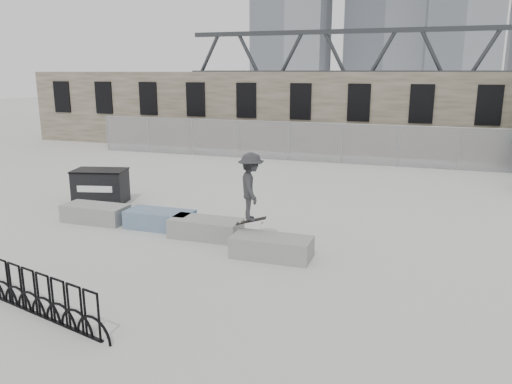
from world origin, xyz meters
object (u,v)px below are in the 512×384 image
(bike_rack, at_px, (23,289))
(skateboarder, at_px, (251,187))
(dumpster, at_px, (101,186))
(planter_far_left, at_px, (96,213))
(planter_center_right, at_px, (206,227))
(planter_offset, at_px, (272,246))
(planter_center_left, at_px, (160,219))

(bike_rack, height_order, skateboarder, skateboarder)
(dumpster, bearing_deg, planter_far_left, -72.72)
(planter_far_left, distance_m, planter_center_right, 3.86)
(planter_offset, xyz_separation_m, bike_rack, (-3.78, -4.25, 0.15))
(planter_far_left, bearing_deg, dumpster, 121.16)
(skateboarder, bearing_deg, planter_center_left, 50.00)
(dumpster, bearing_deg, planter_center_right, -38.52)
(planter_center_left, bearing_deg, planter_center_right, -11.86)
(bike_rack, bearing_deg, dumpster, 115.14)
(planter_center_left, bearing_deg, planter_far_left, -178.80)
(planter_offset, relative_size, bike_rack, 0.42)
(planter_far_left, relative_size, planter_center_left, 1.00)
(planter_offset, distance_m, bike_rack, 5.69)
(planter_offset, relative_size, dumpster, 0.99)
(planter_far_left, bearing_deg, skateboarder, -8.47)
(planter_offset, xyz_separation_m, skateboarder, (-0.68, 0.39, 1.39))
(planter_center_right, bearing_deg, bike_rack, -107.03)
(planter_far_left, height_order, planter_offset, same)
(planter_center_right, relative_size, bike_rack, 0.42)
(dumpster, relative_size, skateboarder, 1.06)
(planter_center_left, bearing_deg, dumpster, 150.02)
(planter_center_left, bearing_deg, bike_rack, -89.35)
(dumpster, bearing_deg, planter_center_left, -43.86)
(planter_center_left, distance_m, skateboarder, 3.56)
(planter_far_left, xyz_separation_m, planter_center_left, (2.21, 0.05, 0.00))
(planter_center_left, relative_size, dumpster, 0.99)
(planter_center_left, distance_m, dumpster, 3.99)
(planter_center_left, relative_size, skateboarder, 1.05)
(dumpster, distance_m, skateboarder, 7.27)
(planter_center_left, distance_m, bike_rack, 5.49)
(planter_center_right, bearing_deg, planter_far_left, 175.58)
(planter_far_left, height_order, bike_rack, bike_rack)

